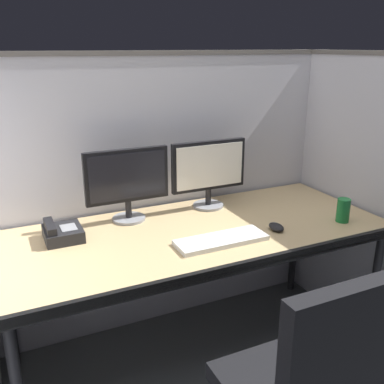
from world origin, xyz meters
name	(u,v)px	position (x,y,z in m)	size (l,w,h in m)	color
cubicle_partition_rear	(163,194)	(0.00, 0.74, 0.79)	(2.21, 0.06, 1.57)	silver
cubicle_partition_right	(364,198)	(0.99, 0.20, 0.79)	(0.06, 1.41, 1.57)	silver
desk	(197,240)	(0.00, 0.29, 0.69)	(1.90, 0.80, 0.74)	tan
monitor_left	(127,180)	(-0.26, 0.56, 0.96)	(0.43, 0.17, 0.37)	gray
monitor_right	(209,170)	(0.20, 0.56, 0.96)	(0.43, 0.17, 0.37)	gray
keyboard_main	(221,240)	(0.04, 0.12, 0.75)	(0.43, 0.15, 0.02)	silver
computer_mouse	(276,227)	(0.35, 0.13, 0.76)	(0.06, 0.10, 0.04)	black
desk_phone	(62,233)	(-0.61, 0.47, 0.77)	(0.17, 0.19, 0.09)	black
soda_can	(343,210)	(0.72, 0.08, 0.80)	(0.07, 0.07, 0.12)	#197233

